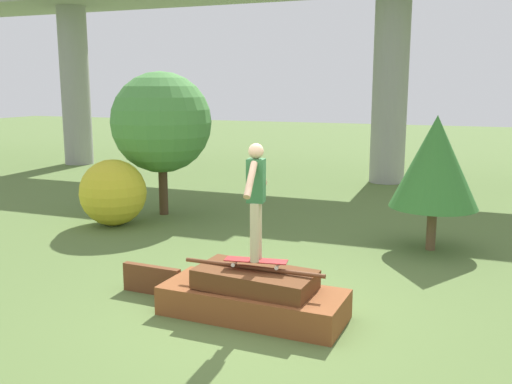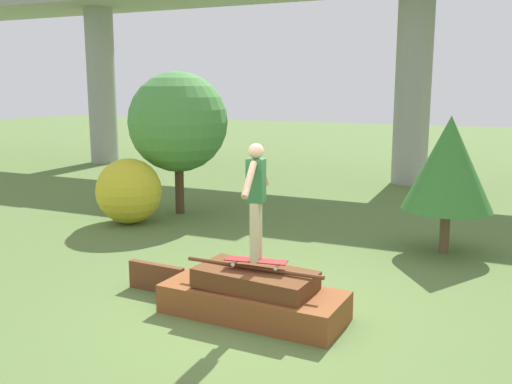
# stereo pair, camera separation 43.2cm
# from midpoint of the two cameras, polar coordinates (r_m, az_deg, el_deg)

# --- Properties ---
(ground_plane) EXTENTS (80.00, 80.00, 0.00)m
(ground_plane) POSITION_cam_midpoint_polar(r_m,az_deg,el_deg) (7.89, 1.31, -12.29)
(ground_plane) COLOR #567038
(scrap_pile) EXTENTS (2.52, 1.09, 0.71)m
(scrap_pile) POSITION_cam_midpoint_polar(r_m,az_deg,el_deg) (7.79, 1.38, -10.39)
(scrap_pile) COLOR brown
(scrap_pile) RESTS_ON ground_plane
(scrap_plank_loose) EXTENTS (0.96, 0.16, 0.43)m
(scrap_plank_loose) POSITION_cam_midpoint_polar(r_m,az_deg,el_deg) (8.79, -8.53, -8.49)
(scrap_plank_loose) COLOR brown
(scrap_plank_loose) RESTS_ON ground_plane
(skateboard) EXTENTS (0.86, 0.34, 0.09)m
(skateboard) POSITION_cam_midpoint_polar(r_m,az_deg,el_deg) (7.60, 1.64, -6.91)
(skateboard) COLOR maroon
(skateboard) RESTS_ON scrap_pile
(skater) EXTENTS (0.26, 1.09, 1.55)m
(skater) POSITION_cam_midpoint_polar(r_m,az_deg,el_deg) (7.38, 1.68, -0.23)
(skater) COLOR #C6B78E
(skater) RESTS_ON skateboard
(tree_behind_left) EXTENTS (1.63, 1.63, 2.54)m
(tree_behind_left) POSITION_cam_midpoint_polar(r_m,az_deg,el_deg) (10.98, 19.80, 2.69)
(tree_behind_left) COLOR brown
(tree_behind_left) RESTS_ON ground_plane
(tree_behind_right) EXTENTS (2.37, 2.37, 3.40)m
(tree_behind_right) POSITION_cam_midpoint_polar(r_m,az_deg,el_deg) (13.72, -6.92, 6.93)
(tree_behind_right) COLOR #4C3823
(tree_behind_right) RESTS_ON ground_plane
(bush_yellow_flowering) EXTENTS (1.47, 1.47, 1.47)m
(bush_yellow_flowering) POSITION_cam_midpoint_polar(r_m,az_deg,el_deg) (13.07, -11.67, 0.10)
(bush_yellow_flowering) COLOR gold
(bush_yellow_flowering) RESTS_ON ground_plane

